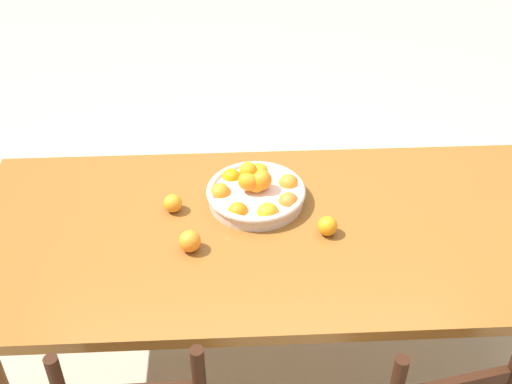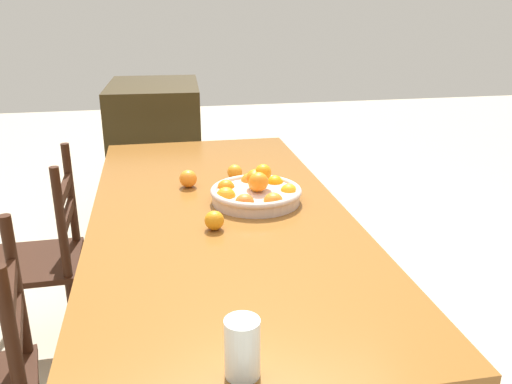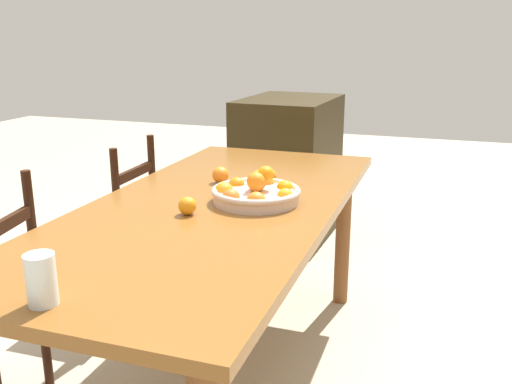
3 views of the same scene
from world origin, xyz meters
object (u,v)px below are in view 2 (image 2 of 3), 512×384
at_px(orange_loose_0, 235,172).
at_px(drinking_glass, 242,348).
at_px(fruit_bowl, 256,192).
at_px(orange_loose_2, 188,179).
at_px(chair_by_cabinet, 40,263).
at_px(cabinet, 158,156).
at_px(dining_table, 220,235).
at_px(orange_loose_1, 214,220).

relative_size(orange_loose_0, drinking_glass, 0.49).
xyz_separation_m(fruit_bowl, orange_loose_2, (0.22, 0.23, -0.01)).
distance_m(fruit_bowl, orange_loose_0, 0.28).
xyz_separation_m(chair_by_cabinet, cabinet, (1.36, -0.52, 0.06)).
bearing_deg(orange_loose_0, cabinet, 12.36).
bearing_deg(orange_loose_2, orange_loose_0, -72.38).
bearing_deg(fruit_bowl, chair_by_cabinet, 68.05).
bearing_deg(fruit_bowl, dining_table, 111.33).
distance_m(orange_loose_1, drinking_glass, 0.73).
distance_m(cabinet, orange_loose_0, 1.50).
relative_size(cabinet, fruit_bowl, 2.87).
xyz_separation_m(dining_table, drinking_glass, (-0.89, 0.06, 0.16)).
relative_size(chair_by_cabinet, orange_loose_2, 12.87).
bearing_deg(cabinet, chair_by_cabinet, 162.01).
bearing_deg(fruit_bowl, cabinet, 11.54).
xyz_separation_m(chair_by_cabinet, orange_loose_0, (-0.07, -0.83, 0.38)).
xyz_separation_m(dining_table, fruit_bowl, (0.06, -0.14, 0.14)).
bearing_deg(dining_table, chair_by_cabinet, 60.80).
xyz_separation_m(chair_by_cabinet, orange_loose_1, (-0.57, -0.69, 0.38)).
bearing_deg(orange_loose_0, fruit_bowl, -172.71).
bearing_deg(drinking_glass, dining_table, -4.11).
relative_size(fruit_bowl, orange_loose_0, 5.43).
bearing_deg(drinking_glass, chair_by_cabinet, 27.02).
xyz_separation_m(orange_loose_0, orange_loose_2, (-0.06, 0.20, 0.00)).
xyz_separation_m(orange_loose_0, orange_loose_1, (-0.50, 0.14, 0.00)).
bearing_deg(orange_loose_0, dining_table, 162.35).
bearing_deg(orange_loose_1, fruit_bowl, -39.19).
xyz_separation_m(orange_loose_2, drinking_glass, (-1.16, -0.03, 0.03)).
relative_size(dining_table, orange_loose_0, 31.87).
bearing_deg(orange_loose_2, cabinet, 4.43).
bearing_deg(fruit_bowl, orange_loose_2, 47.08).
bearing_deg(cabinet, orange_loose_2, -172.67).
relative_size(dining_table, cabinet, 2.04).
height_order(chair_by_cabinet, drinking_glass, drinking_glass).
bearing_deg(orange_loose_1, drinking_glass, 177.84).
bearing_deg(drinking_glass, orange_loose_2, 1.32).
bearing_deg(orange_loose_0, orange_loose_1, 163.99).
distance_m(fruit_bowl, orange_loose_2, 0.32).
relative_size(chair_by_cabinet, cabinet, 0.93).
bearing_deg(dining_table, fruit_bowl, -68.67).
height_order(dining_table, chair_by_cabinet, chair_by_cabinet).
bearing_deg(orange_loose_0, orange_loose_2, 107.62).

